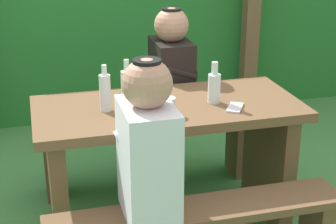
% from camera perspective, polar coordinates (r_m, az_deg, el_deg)
% --- Properties ---
extents(pergola_post_right, '(0.12, 0.12, 1.93)m').
position_cam_1_polar(pergola_post_right, '(4.58, 8.94, 11.44)').
color(pergola_post_right, brown).
rests_on(pergola_post_right, ground_plane).
extents(picnic_table, '(1.40, 0.64, 0.75)m').
position_cam_1_polar(picnic_table, '(2.89, 0.00, -3.64)').
color(picnic_table, brown).
rests_on(picnic_table, ground_plane).
extents(bench_far, '(1.40, 0.24, 0.44)m').
position_cam_1_polar(bench_far, '(3.45, -2.27, -2.98)').
color(bench_far, brown).
rests_on(bench_far, ground_plane).
extents(person_white_shirt, '(0.25, 0.35, 0.72)m').
position_cam_1_polar(person_white_shirt, '(2.27, -2.15, -3.75)').
color(person_white_shirt, silver).
rests_on(person_white_shirt, bench_near).
extents(person_black_coat, '(0.25, 0.35, 0.72)m').
position_cam_1_polar(person_black_coat, '(3.32, 0.38, 4.47)').
color(person_black_coat, black).
rests_on(person_black_coat, bench_far).
extents(drinking_glass, '(0.07, 0.07, 0.09)m').
position_cam_1_polar(drinking_glass, '(2.65, 0.02, 0.64)').
color(drinking_glass, silver).
rests_on(drinking_glass, picnic_table).
extents(bottle_left, '(0.06, 0.06, 0.24)m').
position_cam_1_polar(bottle_left, '(2.70, -6.73, 2.14)').
color(bottle_left, silver).
rests_on(bottle_left, picnic_table).
extents(bottle_right, '(0.07, 0.07, 0.22)m').
position_cam_1_polar(bottle_right, '(2.81, 4.95, 2.71)').
color(bottle_right, silver).
rests_on(bottle_right, picnic_table).
extents(bottle_center, '(0.06, 0.06, 0.23)m').
position_cam_1_polar(bottle_center, '(2.82, -4.40, 2.86)').
color(bottle_center, silver).
rests_on(bottle_center, picnic_table).
extents(cell_phone, '(0.13, 0.16, 0.01)m').
position_cam_1_polar(cell_phone, '(2.76, 7.16, 0.47)').
color(cell_phone, silver).
rests_on(cell_phone, picnic_table).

